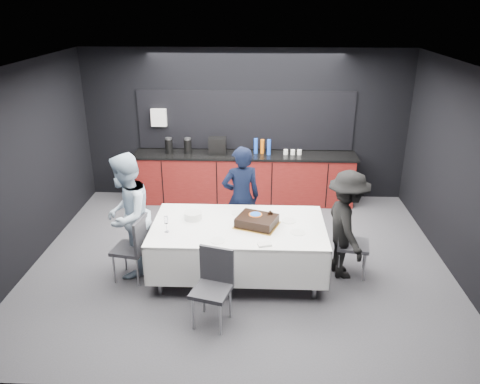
% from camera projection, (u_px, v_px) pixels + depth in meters
% --- Properties ---
extents(ground, '(6.00, 6.00, 0.00)m').
position_uv_depth(ground, '(240.00, 260.00, 6.93)').
color(ground, '#48484D').
rests_on(ground, ground).
extents(room_shell, '(6.04, 5.04, 2.82)m').
position_uv_depth(room_shell, '(240.00, 139.00, 6.22)').
color(room_shell, white).
rests_on(room_shell, ground).
extents(kitchenette, '(4.10, 0.64, 2.05)m').
position_uv_depth(kitchenette, '(244.00, 174.00, 8.77)').
color(kitchenette, '#580F0E').
rests_on(kitchenette, ground).
extents(party_table, '(2.32, 1.32, 0.78)m').
position_uv_depth(party_table, '(238.00, 234.00, 6.32)').
color(party_table, '#99999E').
rests_on(party_table, ground).
extents(cake_assembly, '(0.66, 0.60, 0.17)m').
position_uv_depth(cake_assembly, '(257.00, 221.00, 6.22)').
color(cake_assembly, gold).
rests_on(cake_assembly, party_table).
extents(plate_stack, '(0.24, 0.24, 0.10)m').
position_uv_depth(plate_stack, '(193.00, 215.00, 6.42)').
color(plate_stack, white).
rests_on(plate_stack, party_table).
extents(loose_plate_near, '(0.19, 0.19, 0.01)m').
position_uv_depth(loose_plate_near, '(218.00, 241.00, 5.85)').
color(loose_plate_near, white).
rests_on(loose_plate_near, party_table).
extents(loose_plate_right_a, '(0.20, 0.20, 0.01)m').
position_uv_depth(loose_plate_right_a, '(289.00, 221.00, 6.37)').
color(loose_plate_right_a, white).
rests_on(loose_plate_right_a, party_table).
extents(loose_plate_right_b, '(0.20, 0.20, 0.01)m').
position_uv_depth(loose_plate_right_b, '(298.00, 232.00, 6.05)').
color(loose_plate_right_b, white).
rests_on(loose_plate_right_b, party_table).
extents(loose_plate_far, '(0.19, 0.19, 0.01)m').
position_uv_depth(loose_plate_far, '(238.00, 213.00, 6.60)').
color(loose_plate_far, white).
rests_on(loose_plate_far, party_table).
extents(fork_pile, '(0.19, 0.15, 0.03)m').
position_uv_depth(fork_pile, '(264.00, 244.00, 5.74)').
color(fork_pile, white).
rests_on(fork_pile, party_table).
extents(champagne_flute, '(0.06, 0.06, 0.22)m').
position_uv_depth(champagne_flute, '(166.00, 221.00, 6.02)').
color(champagne_flute, white).
rests_on(champagne_flute, party_table).
extents(chair_left, '(0.49, 0.49, 0.92)m').
position_uv_depth(chair_left, '(135.00, 244.00, 6.28)').
color(chair_left, '#303035').
rests_on(chair_left, ground).
extents(chair_right, '(0.49, 0.49, 0.92)m').
position_uv_depth(chair_right, '(348.00, 239.00, 6.42)').
color(chair_right, '#303035').
rests_on(chair_right, ground).
extents(chair_near, '(0.52, 0.52, 0.92)m').
position_uv_depth(chair_near, '(214.00, 281.00, 5.46)').
color(chair_near, '#303035').
rests_on(chair_near, ground).
extents(person_center, '(0.67, 0.53, 1.62)m').
position_uv_depth(person_center, '(241.00, 198.00, 7.03)').
color(person_center, black).
rests_on(person_center, ground).
extents(person_left, '(0.72, 0.89, 1.74)m').
position_uv_depth(person_left, '(127.00, 216.00, 6.32)').
color(person_left, silver).
rests_on(person_left, ground).
extents(person_right, '(0.71, 1.06, 1.53)m').
position_uv_depth(person_right, '(346.00, 225.00, 6.30)').
color(person_right, black).
rests_on(person_right, ground).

